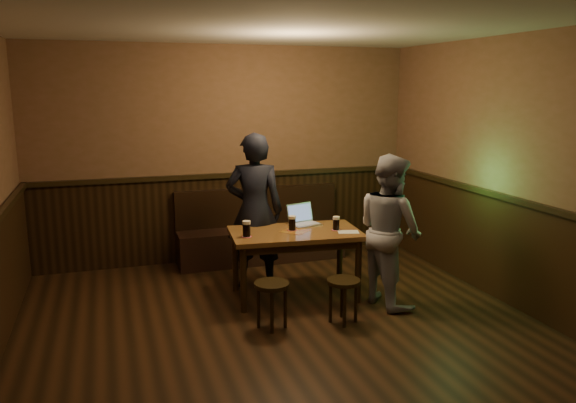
# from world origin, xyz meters

# --- Properties ---
(room) EXTENTS (5.04, 6.04, 2.84)m
(room) POSITION_xyz_m (0.00, 0.22, 1.20)
(room) COLOR black
(room) RESTS_ON ground
(bench) EXTENTS (2.20, 0.50, 0.95)m
(bench) POSITION_xyz_m (0.38, 2.75, 0.31)
(bench) COLOR black
(bench) RESTS_ON ground
(pub_table) EXTENTS (1.45, 0.92, 0.75)m
(pub_table) POSITION_xyz_m (0.38, 1.33, 0.64)
(pub_table) COLOR brown
(pub_table) RESTS_ON ground
(stool_left) EXTENTS (0.42, 0.42, 0.45)m
(stool_left) POSITION_xyz_m (-0.09, 0.62, 0.36)
(stool_left) COLOR black
(stool_left) RESTS_ON ground
(stool_right) EXTENTS (0.41, 0.41, 0.44)m
(stool_right) POSITION_xyz_m (0.61, 0.53, 0.35)
(stool_right) COLOR black
(stool_right) RESTS_ON ground
(pint_left) EXTENTS (0.11, 0.11, 0.17)m
(pint_left) POSITION_xyz_m (-0.17, 1.27, 0.83)
(pint_left) COLOR #A8142E
(pint_left) RESTS_ON pub_table
(pint_mid) EXTENTS (0.10, 0.10, 0.16)m
(pint_mid) POSITION_xyz_m (0.36, 1.37, 0.82)
(pint_mid) COLOR #A8142E
(pint_mid) RESTS_ON pub_table
(pint_right) EXTENTS (0.10, 0.10, 0.15)m
(pint_right) POSITION_xyz_m (0.82, 1.24, 0.82)
(pint_right) COLOR #A8142E
(pint_right) RESTS_ON pub_table
(laptop) EXTENTS (0.38, 0.33, 0.23)m
(laptop) POSITION_xyz_m (0.56, 1.60, 0.80)
(laptop) COLOR silver
(laptop) RESTS_ON pub_table
(menu) EXTENTS (0.25, 0.21, 0.00)m
(menu) POSITION_xyz_m (0.91, 1.12, 0.74)
(menu) COLOR silver
(menu) RESTS_ON pub_table
(person_suit) EXTENTS (0.74, 0.60, 1.78)m
(person_suit) POSITION_xyz_m (0.06, 1.81, 0.89)
(person_suit) COLOR black
(person_suit) RESTS_ON ground
(person_grey) EXTENTS (0.72, 0.86, 1.60)m
(person_grey) POSITION_xyz_m (1.27, 0.86, 0.80)
(person_grey) COLOR #97979C
(person_grey) RESTS_ON ground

